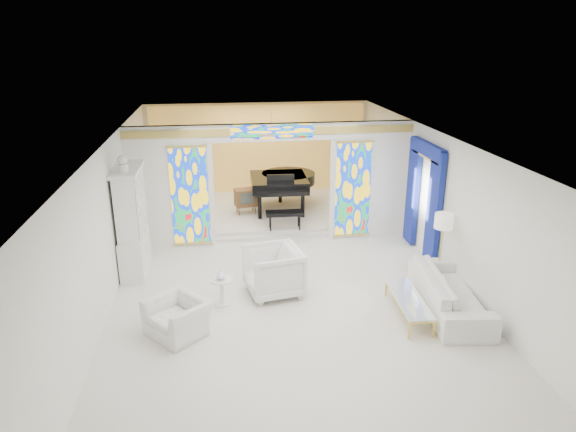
{
  "coord_description": "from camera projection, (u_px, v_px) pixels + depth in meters",
  "views": [
    {
      "loc": [
        -1.33,
        -10.18,
        5.0
      ],
      "look_at": [
        0.14,
        0.2,
        1.28
      ],
      "focal_mm": 32.0,
      "sensor_mm": 36.0,
      "label": 1
    }
  ],
  "objects": [
    {
      "name": "floor_lamp",
      "position": [
        443.0,
        225.0,
        10.49
      ],
      "size": [
        0.48,
        0.48,
        1.56
      ],
      "rotation": [
        0.0,
        0.0,
        0.33
      ],
      "color": "gold",
      "rests_on": "floor"
    },
    {
      "name": "ceiling",
      "position": [
        283.0,
        139.0,
        10.34
      ],
      "size": [
        7.0,
        12.0,
        0.02
      ],
      "primitive_type": "cube",
      "color": "white",
      "rests_on": "wall_back"
    },
    {
      "name": "blue_drapes",
      "position": [
        424.0,
        190.0,
        11.92
      ],
      "size": [
        0.14,
        1.85,
        2.65
      ],
      "color": "navy",
      "rests_on": "wall_right"
    },
    {
      "name": "stained_glass_right",
      "position": [
        353.0,
        190.0,
        12.94
      ],
      "size": [
        0.9,
        0.04,
        2.4
      ],
      "primitive_type": "cube",
      "color": "gold",
      "rests_on": "partition_wall"
    },
    {
      "name": "stained_glass_transom",
      "position": [
        272.0,
        132.0,
        12.17
      ],
      "size": [
        2.0,
        0.04,
        0.34
      ],
      "primitive_type": "cube",
      "color": "gold",
      "rests_on": "partition_wall"
    },
    {
      "name": "armchair_right",
      "position": [
        273.0,
        271.0,
        10.33
      ],
      "size": [
        1.25,
        1.22,
        0.98
      ],
      "primitive_type": "imported",
      "rotation": [
        0.0,
        0.0,
        -1.39
      ],
      "color": "white",
      "rests_on": "floor"
    },
    {
      "name": "side_table",
      "position": [
        222.0,
        288.0,
        9.94
      ],
      "size": [
        0.53,
        0.53,
        0.55
      ],
      "rotation": [
        0.0,
        0.0,
        -0.23
      ],
      "color": "silver",
      "rests_on": "floor"
    },
    {
      "name": "wall_back",
      "position": [
        259.0,
        150.0,
        16.44
      ],
      "size": [
        7.0,
        0.02,
        3.0
      ],
      "primitive_type": "cube",
      "color": "white",
      "rests_on": "floor"
    },
    {
      "name": "sofa",
      "position": [
        450.0,
        292.0,
        9.77
      ],
      "size": [
        1.29,
        2.63,
        0.74
      ],
      "primitive_type": "imported",
      "rotation": [
        0.0,
        0.0,
        1.45
      ],
      "color": "white",
      "rests_on": "floor"
    },
    {
      "name": "coffee_table",
      "position": [
        409.0,
        299.0,
        9.56
      ],
      "size": [
        0.61,
        1.69,
        0.37
      ],
      "rotation": [
        0.0,
        0.0,
        -0.06
      ],
      "color": "white",
      "rests_on": "floor"
    },
    {
      "name": "grand_piano",
      "position": [
        283.0,
        181.0,
        14.83
      ],
      "size": [
        1.95,
        3.01,
        1.2
      ],
      "rotation": [
        0.0,
        0.0,
        -0.03
      ],
      "color": "black",
      "rests_on": "alcove_platform"
    },
    {
      "name": "alcove_platform",
      "position": [
        265.0,
        211.0,
        15.14
      ],
      "size": [
        6.8,
        3.8,
        0.18
      ],
      "primitive_type": "cube",
      "color": "beige",
      "rests_on": "floor"
    },
    {
      "name": "chandelier",
      "position": [
        271.0,
        128.0,
        14.25
      ],
      "size": [
        0.48,
        0.48,
        0.3
      ],
      "primitive_type": "cylinder",
      "color": "gold",
      "rests_on": "ceiling"
    },
    {
      "name": "armchair_left",
      "position": [
        178.0,
        317.0,
        8.98
      ],
      "size": [
        1.31,
        1.33,
        0.65
      ],
      "primitive_type": "imported",
      "rotation": [
        0.0,
        0.0,
        -0.86
      ],
      "color": "white",
      "rests_on": "floor"
    },
    {
      "name": "china_cabinet",
      "position": [
        132.0,
        222.0,
        11.09
      ],
      "size": [
        0.56,
        1.46,
        2.72
      ],
      "color": "silver",
      "rests_on": "floor"
    },
    {
      "name": "wall_front",
      "position": [
        359.0,
        397.0,
        5.25
      ],
      "size": [
        7.0,
        0.02,
        3.0
      ],
      "primitive_type": "cube",
      "color": "white",
      "rests_on": "floor"
    },
    {
      "name": "stained_glass_left",
      "position": [
        190.0,
        196.0,
        12.41
      ],
      "size": [
        0.9,
        0.04,
        2.4
      ],
      "primitive_type": "cube",
      "color": "gold",
      "rests_on": "partition_wall"
    },
    {
      "name": "floor",
      "position": [
        283.0,
        274.0,
        11.35
      ],
      "size": [
        12.0,
        12.0,
        0.0
      ],
      "primitive_type": "plane",
      "color": "beige",
      "rests_on": "ground"
    },
    {
      "name": "gold_curtain_back",
      "position": [
        259.0,
        151.0,
        16.33
      ],
      "size": [
        6.7,
        0.1,
        2.9
      ],
      "primitive_type": "cube",
      "color": "#F6BE55",
      "rests_on": "wall_back"
    },
    {
      "name": "tv_console",
      "position": [
        246.0,
        198.0,
        14.53
      ],
      "size": [
        0.67,
        0.51,
        0.71
      ],
      "rotation": [
        0.0,
        0.0,
        0.17
      ],
      "color": "brown",
      "rests_on": "alcove_platform"
    },
    {
      "name": "vase",
      "position": [
        221.0,
        274.0,
        9.84
      ],
      "size": [
        0.21,
        0.21,
        0.2
      ],
      "primitive_type": "imported",
      "rotation": [
        0.0,
        0.0,
        0.14
      ],
      "color": "silver",
      "rests_on": "side_table"
    },
    {
      "name": "wall_right",
      "position": [
        440.0,
        203.0,
        11.31
      ],
      "size": [
        0.02,
        12.0,
        3.0
      ],
      "primitive_type": "cube",
      "color": "white",
      "rests_on": "floor"
    },
    {
      "name": "partition_wall",
      "position": [
        272.0,
        178.0,
        12.66
      ],
      "size": [
        7.0,
        0.22,
        3.0
      ],
      "color": "white",
      "rests_on": "floor"
    },
    {
      "name": "wall_left",
      "position": [
        112.0,
        217.0,
        10.38
      ],
      "size": [
        0.02,
        12.0,
        3.0
      ],
      "primitive_type": "cube",
      "color": "white",
      "rests_on": "floor"
    }
  ]
}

